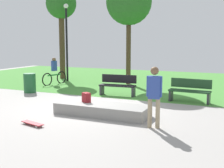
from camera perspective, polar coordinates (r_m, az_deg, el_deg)
ground_plane at (r=10.79m, az=-4.00°, el=-4.57°), size 28.00×28.00×0.00m
grass_lawn at (r=18.10m, az=8.05°, el=0.61°), size 26.60×12.05×0.01m
concrete_ledge at (r=9.67m, az=-1.95°, el=-4.95°), size 3.07×1.04×0.37m
backpack_on_ledge at (r=9.93m, az=-4.96°, el=-2.59°), size 0.34×0.32×0.32m
skater_performing_trick at (r=8.19m, az=8.10°, el=-1.62°), size 0.43×0.25×1.71m
skateboard_by_ledge at (r=8.85m, az=-15.03°, el=-7.28°), size 0.82×0.39×0.08m
skateboard_spare at (r=10.23m, az=6.30°, el=-4.94°), size 0.32×0.82×0.08m
park_bench_near_lamppost at (r=12.06m, az=14.76°, el=-1.13°), size 1.62×0.56×0.91m
park_bench_center_lawn at (r=13.09m, az=1.15°, el=-0.13°), size 1.63×0.59×0.91m
tree_tall_oak at (r=19.38m, az=-9.74°, el=14.49°), size 1.90×1.90×5.66m
tree_slender_maple at (r=16.64m, az=3.26°, el=15.32°), size 2.48×2.48×5.72m
lamp_post at (r=17.89m, az=-8.72°, el=9.28°), size 0.28×0.28×4.54m
trash_bin at (r=14.36m, az=-15.53°, el=0.19°), size 0.56×0.56×0.90m
cyclist_on_bicycle at (r=16.74m, az=-11.02°, el=2.08°), size 0.38×1.80×1.52m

